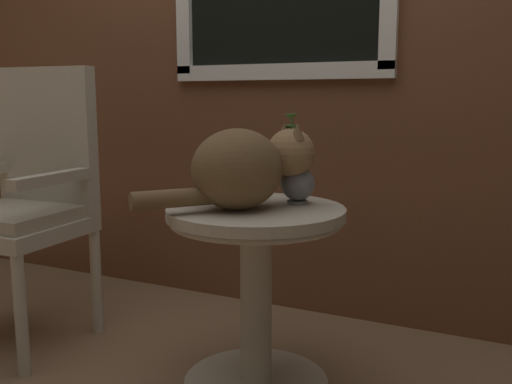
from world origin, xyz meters
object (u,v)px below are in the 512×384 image
at_px(wicker_chair, 27,194).
at_px(pewter_vase_with_ivy, 297,178).
at_px(cat, 245,167).
at_px(wicker_side_table, 256,270).

distance_m(wicker_chair, pewter_vase_with_ivy, 1.12).
bearing_deg(wicker_chair, cat, -1.49).
distance_m(wicker_side_table, pewter_vase_with_ivy, 0.33).
relative_size(wicker_chair, cat, 2.16).
height_order(wicker_side_table, wicker_chair, wicker_chair).
height_order(wicker_chair, pewter_vase_with_ivy, wicker_chair).
bearing_deg(wicker_side_table, wicker_chair, -179.34).
height_order(cat, pewter_vase_with_ivy, pewter_vase_with_ivy).
xyz_separation_m(wicker_side_table, pewter_vase_with_ivy, (0.10, 0.11, 0.30)).
bearing_deg(pewter_vase_with_ivy, wicker_chair, -173.47).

